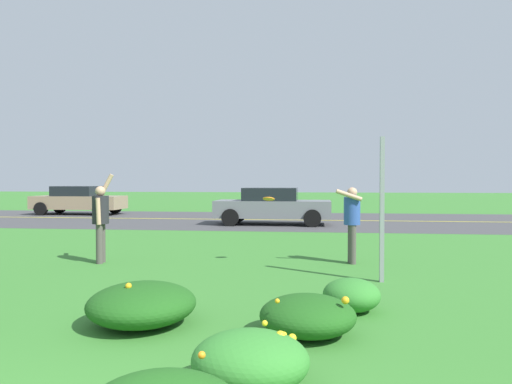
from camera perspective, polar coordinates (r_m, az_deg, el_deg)
name	(u,v)px	position (r m, az deg, el deg)	size (l,w,h in m)	color
ground_plane	(243,253)	(11.76, -1.59, -7.13)	(120.00, 120.00, 0.00)	#387A2D
highway_strip	(276,220)	(21.35, 2.38, -3.29)	(120.00, 9.83, 0.01)	#424244
highway_center_stripe	(276,220)	(21.35, 2.38, -3.28)	(120.00, 0.16, 0.00)	yellow
daylily_clump_mid_left	(308,315)	(5.62, 6.10, -14.23)	(1.08, 1.09, 0.49)	#1E5619
daylily_clump_mid_center	(352,295)	(6.69, 11.18, -11.78)	(0.76, 0.83, 0.43)	#337F2D
daylily_clump_near_camera	(251,360)	(4.26, -0.65, -19.17)	(0.99, 0.91, 0.52)	#337F2D
daylily_clump_front_center	(142,304)	(6.12, -13.27, -12.70)	(1.29, 1.37, 0.54)	#1E5619
sign_post_near_path	(382,209)	(8.54, 14.60, -2.00)	(0.07, 0.10, 2.48)	#93969B
person_thrower_dark_shirt	(101,217)	(10.68, -17.81, -2.78)	(0.37, 0.51, 1.88)	#232328
person_catcher_blue_shirt	(352,218)	(10.32, 11.20, -3.01)	(0.55, 0.53, 1.59)	#2D4C9E
frisbee_orange	(269,199)	(10.08, 1.50, -0.82)	(0.25, 0.24, 0.10)	orange
car_tan_leftmost	(79,200)	(26.38, -20.15, -0.89)	(4.50, 2.00, 1.45)	#937F60
car_gray_center_left	(272,206)	(19.10, 1.95, -1.63)	(4.50, 2.00, 1.45)	slate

